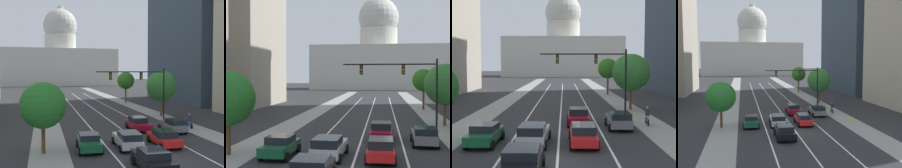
{
  "view_description": "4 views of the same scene",
  "coord_description": "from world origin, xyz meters",
  "views": [
    {
      "loc": [
        -8.8,
        -18.96,
        6.59
      ],
      "look_at": [
        -0.32,
        15.77,
        5.1
      ],
      "focal_mm": 45.54,
      "sensor_mm": 36.0,
      "label": 1
    },
    {
      "loc": [
        1.8,
        -17.91,
        5.47
      ],
      "look_at": [
        -2.5,
        14.95,
        4.7
      ],
      "focal_mm": 54.95,
      "sensor_mm": 36.0,
      "label": 2
    },
    {
      "loc": [
        0.38,
        -16.01,
        5.51
      ],
      "look_at": [
        0.41,
        18.35,
        3.28
      ],
      "focal_mm": 48.31,
      "sensor_mm": 36.0,
      "label": 3
    },
    {
      "loc": [
        -6.16,
        -29.56,
        8.48
      ],
      "look_at": [
        1.94,
        15.71,
        4.36
      ],
      "focal_mm": 43.13,
      "sensor_mm": 36.0,
      "label": 4
    }
  ],
  "objects": [
    {
      "name": "sidewalk_left",
      "position": [
        -8.33,
        35.0,
        0.01
      ],
      "size": [
        3.15,
        130.0,
        0.01
      ],
      "primitive_type": "cube",
      "color": "gray",
      "rests_on": "ground"
    },
    {
      "name": "cyclist",
      "position": [
        7.95,
        11.09,
        0.85
      ],
      "size": [
        0.38,
        1.7,
        1.72
      ],
      "rotation": [
        0.0,
        0.0,
        1.49
      ],
      "color": "black",
      "rests_on": "ground"
    },
    {
      "name": "street_tree_mid_right",
      "position": [
        8.55,
        20.68,
        4.54
      ],
      "size": [
        4.55,
        4.55,
        6.83
      ],
      "color": "#51381E",
      "rests_on": "ground"
    },
    {
      "name": "car_crimson",
      "position": [
        1.69,
        11.49,
        0.78
      ],
      "size": [
        2.07,
        4.53,
        1.52
      ],
      "rotation": [
        0.0,
        0.0,
        1.56
      ],
      "color": "maroon",
      "rests_on": "ground"
    },
    {
      "name": "sidewalk_right",
      "position": [
        8.33,
        35.0,
        0.01
      ],
      "size": [
        3.15,
        130.0,
        0.01
      ],
      "primitive_type": "cube",
      "color": "gray",
      "rests_on": "ground"
    },
    {
      "name": "car_green",
      "position": [
        -5.07,
        4.47,
        0.75
      ],
      "size": [
        2.11,
        4.08,
        1.44
      ],
      "rotation": [
        0.0,
        0.0,
        1.53
      ],
      "color": "#14512D",
      "rests_on": "ground"
    },
    {
      "name": "office_tower_far_right",
      "position": [
        27.31,
        40.18,
        21.42
      ],
      "size": [
        17.43,
        27.59,
        42.76
      ],
      "color": "#334251",
      "rests_on": "ground"
    },
    {
      "name": "street_tree_far_right",
      "position": [
        8.41,
        39.13,
        4.78
      ],
      "size": [
        3.66,
        3.66,
        6.63
      ],
      "color": "#51381E",
      "rests_on": "ground"
    },
    {
      "name": "lane_stripe_right",
      "position": [
        3.38,
        25.0,
        0.01
      ],
      "size": [
        0.16,
        90.0,
        0.01
      ],
      "primitive_type": "cube",
      "color": "white",
      "rests_on": "ground"
    },
    {
      "name": "car_gray",
      "position": [
        5.06,
        9.5,
        0.8
      ],
      "size": [
        2.1,
        4.12,
        1.53
      ],
      "rotation": [
        0.0,
        0.0,
        1.54
      ],
      "color": "slate",
      "rests_on": "ground"
    },
    {
      "name": "car_silver",
      "position": [
        -1.7,
        4.4,
        0.8
      ],
      "size": [
        2.18,
        4.47,
        1.52
      ],
      "rotation": [
        0.0,
        0.0,
        1.53
      ],
      "color": "#B2B5BA",
      "rests_on": "ground"
    },
    {
      "name": "traffic_signal_mast",
      "position": [
        4.14,
        16.5,
        5.19
      ],
      "size": [
        9.34,
        0.39,
        7.17
      ],
      "color": "black",
      "rests_on": "ground"
    },
    {
      "name": "capitol_building",
      "position": [
        0.0,
        127.9,
        12.96
      ],
      "size": [
        54.24,
        25.68,
        39.82
      ],
      "color": "beige",
      "rests_on": "ground"
    },
    {
      "name": "lane_stripe_left",
      "position": [
        -3.38,
        25.0,
        0.01
      ],
      "size": [
        0.16,
        90.0,
        0.01
      ],
      "primitive_type": "cube",
      "color": "white",
      "rests_on": "ground"
    },
    {
      "name": "car_black",
      "position": [
        -1.69,
        -1.4,
        0.76
      ],
      "size": [
        2.07,
        4.18,
        1.45
      ],
      "rotation": [
        0.0,
        0.0,
        1.57
      ],
      "color": "black",
      "rests_on": "ground"
    },
    {
      "name": "car_red",
      "position": [
        1.69,
        4.39,
        0.76
      ],
      "size": [
        1.95,
        4.32,
        1.43
      ],
      "rotation": [
        0.0,
        0.0,
        1.57
      ],
      "color": "red",
      "rests_on": "ground"
    },
    {
      "name": "street_tree_mid_left",
      "position": [
        -8.8,
        4.53,
        3.9
      ],
      "size": [
        3.77,
        3.77,
        5.8
      ],
      "color": "#51381E",
      "rests_on": "ground"
    },
    {
      "name": "lane_stripe_center",
      "position": [
        0.0,
        25.0,
        0.01
      ],
      "size": [
        0.16,
        90.0,
        0.01
      ],
      "primitive_type": "cube",
      "color": "white",
      "rests_on": "ground"
    },
    {
      "name": "ground_plane",
      "position": [
        0.0,
        40.0,
        0.0
      ],
      "size": [
        400.0,
        400.0,
        0.0
      ],
      "primitive_type": "plane",
      "color": "#2B2B2D"
    }
  ]
}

